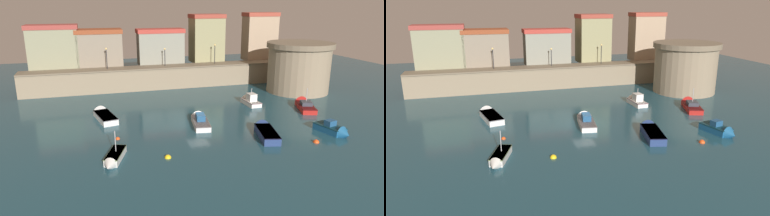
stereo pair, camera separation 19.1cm
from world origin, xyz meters
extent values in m
plane|color=#1E4756|center=(0.00, 0.00, 0.00)|extent=(109.48, 109.48, 0.00)
cube|color=gray|center=(0.00, 19.93, 1.76)|extent=(46.14, 3.36, 3.51)
cube|color=#73644F|center=(0.00, 19.93, 3.63)|extent=(46.14, 3.66, 0.24)
cube|color=gray|center=(-17.61, 23.69, 6.77)|extent=(7.81, 4.16, 6.52)
cube|color=#9F3D36|center=(-17.61, 23.69, 10.38)|extent=(8.13, 4.33, 0.70)
cube|color=gray|center=(-10.34, 23.87, 6.35)|extent=(7.49, 4.52, 5.66)
cube|color=brown|center=(-10.34, 23.87, 9.53)|extent=(7.79, 4.70, 0.70)
cube|color=gray|center=(0.20, 23.39, 6.28)|extent=(7.97, 3.58, 5.54)
cube|color=#B43B31|center=(0.20, 23.39, 9.41)|extent=(8.29, 3.72, 0.70)
cube|color=#928E63|center=(8.96, 23.82, 7.48)|extent=(5.71, 4.43, 7.94)
cube|color=#9E3F32|center=(8.96, 23.82, 11.80)|extent=(5.94, 4.61, 0.70)
cube|color=tan|center=(19.51, 23.30, 7.60)|extent=(6.12, 3.39, 8.17)
cube|color=#A64535|center=(19.51, 23.30, 12.03)|extent=(6.36, 3.52, 0.70)
cylinder|color=gray|center=(20.59, 11.10, 3.62)|extent=(9.89, 9.89, 7.24)
cylinder|color=#776852|center=(20.59, 11.10, 7.64)|extent=(10.68, 10.68, 0.80)
cylinder|color=black|center=(-9.40, 19.93, 5.31)|extent=(0.12, 0.12, 3.12)
sphere|color=#F9D172|center=(-9.40, 19.93, 7.02)|extent=(0.32, 0.32, 0.32)
cylinder|color=black|center=(0.23, 19.93, 5.12)|extent=(0.12, 0.12, 2.74)
sphere|color=#F9D172|center=(0.23, 19.93, 6.64)|extent=(0.32, 0.32, 0.32)
cylinder|color=black|center=(9.21, 19.93, 5.32)|extent=(0.12, 0.12, 3.13)
sphere|color=#F9D172|center=(9.21, 19.93, 7.04)|extent=(0.32, 0.32, 0.32)
cube|color=white|center=(0.01, -0.84, 0.34)|extent=(2.51, 5.02, 0.68)
cone|color=white|center=(0.51, 2.14, 0.34)|extent=(1.85, 1.60, 1.66)
cube|color=slate|center=(0.01, -0.84, 0.64)|extent=(2.56, 5.12, 0.08)
cube|color=navy|center=(0.06, -0.54, 1.03)|extent=(1.26, 1.84, 0.71)
cube|color=white|center=(-10.78, 4.52, 0.38)|extent=(2.86, 5.41, 0.76)
cone|color=white|center=(-11.45, 7.66, 0.38)|extent=(1.99, 1.73, 1.74)
cube|color=slate|center=(-10.78, 4.52, 0.72)|extent=(2.92, 5.52, 0.08)
cube|color=navy|center=(5.77, -6.55, 0.42)|extent=(2.89, 5.20, 0.84)
cone|color=navy|center=(6.51, -3.54, 0.42)|extent=(1.96, 1.74, 1.68)
cube|color=#131634|center=(5.77, -6.55, 0.80)|extent=(2.95, 5.31, 0.08)
cube|color=silver|center=(-10.52, -7.46, 0.35)|extent=(2.39, 3.86, 0.70)
cone|color=silver|center=(-11.28, -9.61, 0.35)|extent=(1.46, 1.36, 1.19)
cube|color=#63774B|center=(-10.52, -7.46, 0.66)|extent=(2.44, 3.93, 0.08)
cylinder|color=#B2B2B7|center=(-10.45, -7.26, 1.72)|extent=(0.08, 0.08, 2.04)
cube|color=white|center=(9.74, 5.77, 0.32)|extent=(1.72, 3.59, 0.65)
cone|color=white|center=(9.66, 7.99, 0.32)|extent=(1.55, 1.04, 1.52)
cube|color=#80535E|center=(9.74, 5.77, 0.61)|extent=(1.75, 3.67, 0.08)
cube|color=silver|center=(9.74, 5.70, 1.17)|extent=(1.17, 1.36, 1.05)
cylinder|color=#B2B2B7|center=(9.74, 5.77, 1.53)|extent=(0.08, 0.08, 1.78)
cube|color=red|center=(15.92, 1.50, 0.35)|extent=(3.49, 5.41, 0.70)
cone|color=red|center=(17.02, 4.50, 0.35)|extent=(2.14, 1.92, 1.76)
cube|color=#5D0D0E|center=(15.92, 1.50, 0.66)|extent=(3.56, 5.52, 0.08)
cube|color=#333842|center=(15.89, 1.41, 0.95)|extent=(1.89, 2.10, 0.51)
cube|color=#99B7C6|center=(16.19, 2.22, 0.98)|extent=(1.19, 0.48, 0.31)
cylinder|color=#B2B2B7|center=(15.91, 1.46, 1.87)|extent=(0.08, 0.08, 2.35)
cube|color=#195689|center=(13.48, -6.89, 0.39)|extent=(2.35, 3.72, 0.77)
cone|color=#195689|center=(13.94, -8.99, 0.39)|extent=(1.74, 1.28, 1.57)
cube|color=#0E323C|center=(13.48, -6.89, 0.73)|extent=(2.39, 3.79, 0.08)
cube|color=navy|center=(13.49, -6.91, 1.09)|extent=(1.26, 1.09, 0.64)
sphere|color=yellow|center=(-5.74, -8.60, 0.00)|extent=(0.64, 0.64, 0.64)
sphere|color=#EA4C19|center=(-9.89, -2.36, 0.00)|extent=(0.48, 0.48, 0.48)
sphere|color=#EA4C19|center=(10.11, -9.24, 0.00)|extent=(0.65, 0.65, 0.65)
camera|label=1|loc=(-12.24, -38.82, 14.19)|focal=33.10mm
camera|label=2|loc=(-12.06, -38.88, 14.19)|focal=33.10mm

